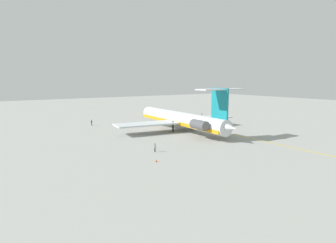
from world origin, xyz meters
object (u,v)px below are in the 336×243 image
ground_crew_near_tail (202,115)px  ground_crew_portside (155,146)px  ground_crew_near_nose (92,122)px  safety_cone_nose (176,118)px  main_jetliner (182,119)px  safety_cone_wingtip (156,160)px

ground_crew_near_tail → ground_crew_portside: size_ratio=0.93×
ground_crew_near_nose → ground_crew_portside: size_ratio=0.99×
ground_crew_near_nose → safety_cone_nose: (-1.90, -30.22, -0.86)m
main_jetliner → ground_crew_portside: main_jetliner is taller
ground_crew_near_tail → safety_cone_nose: ground_crew_near_tail is taller
ground_crew_near_nose → safety_cone_nose: 30.29m
ground_crew_near_nose → ground_crew_near_tail: 40.53m
ground_crew_near_nose → ground_crew_portside: (-38.32, 0.66, 0.02)m
main_jetliner → ground_crew_near_nose: 28.92m
ground_crew_near_tail → ground_crew_portside: (-33.98, 40.96, 0.08)m
main_jetliner → safety_cone_nose: main_jetliner is taller
main_jetliner → ground_crew_near_nose: (22.99, 17.42, -2.17)m
safety_cone_nose → safety_cone_wingtip: size_ratio=1.00×
main_jetliner → safety_cone_nose: 24.85m
ground_crew_near_tail → safety_cone_wingtip: size_ratio=3.08×
main_jetliner → safety_cone_wingtip: bearing=136.6°
ground_crew_portside → ground_crew_near_tail: bearing=-171.3°
ground_crew_near_tail → safety_cone_wingtip: 59.57m
ground_crew_portside → safety_cone_wingtip: size_ratio=3.30×
ground_crew_near_tail → ground_crew_portside: ground_crew_portside is taller
ground_crew_near_nose → ground_crew_near_tail: size_ratio=1.06×
main_jetliner → safety_cone_wingtip: main_jetliner is taller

